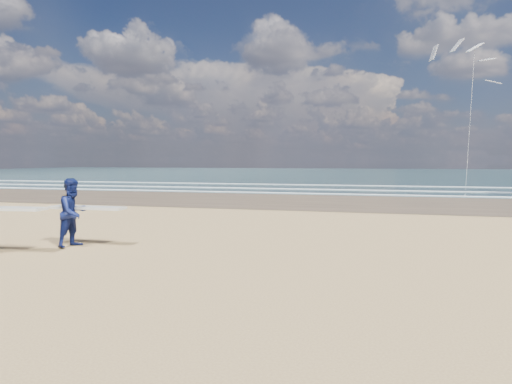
% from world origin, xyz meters
% --- Properties ---
extents(ocean, '(220.00, 100.00, 0.02)m').
position_xyz_m(ocean, '(20.00, 72.00, 0.01)').
color(ocean, '#1B373B').
rests_on(ocean, ground).
extents(surfer_far, '(2.21, 1.15, 1.88)m').
position_xyz_m(surfer_far, '(-0.16, 1.78, 0.95)').
color(surfer_far, '#0E174E').
rests_on(surfer_far, ground).
extents(kite_1, '(5.55, 4.71, 11.64)m').
position_xyz_m(kite_1, '(14.05, 26.15, 6.32)').
color(kite_1, slate).
rests_on(kite_1, ground).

